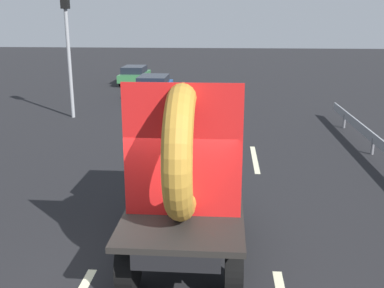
{
  "coord_description": "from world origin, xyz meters",
  "views": [
    {
      "loc": [
        1.03,
        -7.13,
        4.33
      ],
      "look_at": [
        0.37,
        1.66,
        1.84
      ],
      "focal_mm": 41.9,
      "sensor_mm": 36.0,
      "label": 1
    }
  ],
  "objects": [
    {
      "name": "ground_plane",
      "position": [
        0.0,
        0.0,
        0.0
      ],
      "size": [
        120.0,
        120.0,
        0.0
      ],
      "primitive_type": "plane",
      "color": "black"
    },
    {
      "name": "flatbed_truck",
      "position": [
        0.37,
        1.11,
        1.65
      ],
      "size": [
        2.02,
        4.35,
        3.38
      ],
      "color": "black",
      "rests_on": "ground_plane"
    },
    {
      "name": "distant_sedan",
      "position": [
        -2.9,
        17.15,
        0.69
      ],
      "size": [
        1.68,
        3.92,
        1.28
      ],
      "color": "black",
      "rests_on": "ground_plane"
    },
    {
      "name": "traffic_light",
      "position": [
        -5.78,
        12.15,
        3.66
      ],
      "size": [
        0.42,
        0.36,
        5.58
      ],
      "color": "gray",
      "rests_on": "ground_plane"
    },
    {
      "name": "lane_dash_left_far",
      "position": [
        -1.26,
        6.59,
        0.0
      ],
      "size": [
        0.16,
        2.79,
        0.01
      ],
      "primitive_type": "cube",
      "rotation": [
        0.0,
        0.0,
        1.57
      ],
      "color": "beige",
      "rests_on": "ground_plane"
    },
    {
      "name": "lane_dash_right_far",
      "position": [
        2.01,
        6.53,
        0.0
      ],
      "size": [
        0.16,
        2.83,
        0.01
      ],
      "primitive_type": "cube",
      "rotation": [
        0.0,
        0.0,
        1.57
      ],
      "color": "beige",
      "rests_on": "ground_plane"
    },
    {
      "name": "oncoming_car",
      "position": [
        -5.08,
        22.68,
        0.64
      ],
      "size": [
        1.58,
        3.68,
        1.2
      ],
      "color": "black",
      "rests_on": "ground_plane"
    }
  ]
}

